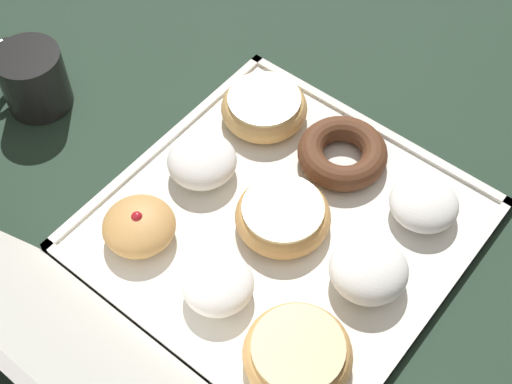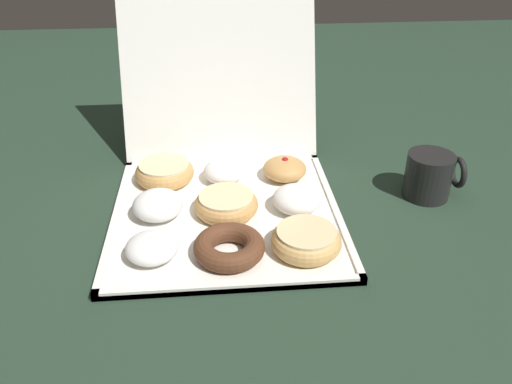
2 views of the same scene
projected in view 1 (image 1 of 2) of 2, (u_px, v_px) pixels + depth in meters
ground_plane at (282, 229)px, 0.90m from camera, size 3.00×3.00×0.00m
donut_box at (282, 226)px, 0.89m from camera, size 0.42×0.42×0.01m
box_lid_open at (81, 330)px, 0.61m from camera, size 0.42×0.16×0.39m
powdered_filled_donut_0 at (424, 203)px, 0.88m from camera, size 0.09×0.09×0.04m
chocolate_cake_ring_donut_1 at (344, 154)px, 0.93m from camera, size 0.12×0.12×0.03m
glazed_ring_donut_2 at (264, 107)px, 0.98m from camera, size 0.12×0.12×0.04m
powdered_filled_donut_3 at (369, 269)px, 0.83m from camera, size 0.09×0.09×0.05m
glazed_ring_donut_4 at (288, 216)px, 0.87m from camera, size 0.12×0.12×0.04m
powdered_filled_donut_5 at (202, 161)px, 0.92m from camera, size 0.09×0.09×0.05m
glazed_ring_donut_6 at (298, 353)px, 0.77m from camera, size 0.12×0.12×0.04m
powdered_filled_donut_7 at (217, 283)px, 0.82m from camera, size 0.08×0.08×0.04m
jelly_filled_donut_8 at (139, 226)px, 0.86m from camera, size 0.09×0.09×0.05m
coffee_mug at (32, 77)px, 0.98m from camera, size 0.11×0.09×0.09m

